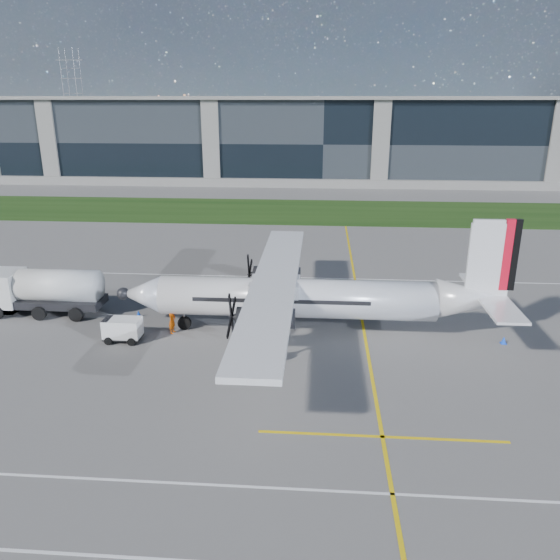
{
  "coord_description": "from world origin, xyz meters",
  "views": [
    {
      "loc": [
        -0.24,
        -28.74,
        15.54
      ],
      "look_at": [
        -2.98,
        7.77,
        3.19
      ],
      "focal_mm": 35.0,
      "sensor_mm": 36.0,
      "label": 1
    }
  ],
  "objects_px": {
    "fuel_tanker_truck": "(35,291)",
    "ground_crew_person": "(172,319)",
    "turboprop_aircraft": "(311,277)",
    "safety_cone_nose_port": "(126,333)",
    "safety_cone_fwd": "(113,321)",
    "baggage_tug": "(123,330)",
    "safety_cone_tail": "(504,340)",
    "safety_cone_nose_stbd": "(139,314)",
    "pylon_west": "(74,98)"
  },
  "relations": [
    {
      "from": "fuel_tanker_truck",
      "to": "ground_crew_person",
      "type": "bearing_deg",
      "value": -14.29
    },
    {
      "from": "turboprop_aircraft",
      "to": "baggage_tug",
      "type": "bearing_deg",
      "value": -170.17
    },
    {
      "from": "safety_cone_tail",
      "to": "fuel_tanker_truck",
      "type": "bearing_deg",
      "value": 175.02
    },
    {
      "from": "pylon_west",
      "to": "safety_cone_nose_port",
      "type": "relative_size",
      "value": 60.0
    },
    {
      "from": "safety_cone_fwd",
      "to": "safety_cone_tail",
      "type": "distance_m",
      "value": 27.03
    },
    {
      "from": "fuel_tanker_truck",
      "to": "ground_crew_person",
      "type": "xyz_separation_m",
      "value": [
        11.1,
        -2.83,
        -0.67
      ]
    },
    {
      "from": "fuel_tanker_truck",
      "to": "safety_cone_nose_stbd",
      "type": "distance_m",
      "value": 7.97
    },
    {
      "from": "safety_cone_fwd",
      "to": "safety_cone_tail",
      "type": "relative_size",
      "value": 1.0
    },
    {
      "from": "pylon_west",
      "to": "fuel_tanker_truck",
      "type": "bearing_deg",
      "value": -67.54
    },
    {
      "from": "turboprop_aircraft",
      "to": "baggage_tug",
      "type": "height_order",
      "value": "turboprop_aircraft"
    },
    {
      "from": "safety_cone_nose_stbd",
      "to": "baggage_tug",
      "type": "bearing_deg",
      "value": -85.6
    },
    {
      "from": "pylon_west",
      "to": "ground_crew_person",
      "type": "xyz_separation_m",
      "value": [
        69.76,
        -144.75,
        -13.95
      ]
    },
    {
      "from": "ground_crew_person",
      "to": "safety_cone_fwd",
      "type": "height_order",
      "value": "ground_crew_person"
    },
    {
      "from": "baggage_tug",
      "to": "safety_cone_tail",
      "type": "xyz_separation_m",
      "value": [
        25.27,
        1.41,
        -0.53
      ]
    },
    {
      "from": "fuel_tanker_truck",
      "to": "pylon_west",
      "type": "bearing_deg",
      "value": 112.46
    },
    {
      "from": "safety_cone_nose_port",
      "to": "pylon_west",
      "type": "bearing_deg",
      "value": 114.63
    },
    {
      "from": "turboprop_aircraft",
      "to": "fuel_tanker_truck",
      "type": "bearing_deg",
      "value": 174.0
    },
    {
      "from": "safety_cone_nose_stbd",
      "to": "safety_cone_tail",
      "type": "distance_m",
      "value": 25.74
    },
    {
      "from": "baggage_tug",
      "to": "ground_crew_person",
      "type": "bearing_deg",
      "value": 26.84
    },
    {
      "from": "safety_cone_fwd",
      "to": "safety_cone_tail",
      "type": "height_order",
      "value": "same"
    },
    {
      "from": "ground_crew_person",
      "to": "baggage_tug",
      "type": "bearing_deg",
      "value": 126.38
    },
    {
      "from": "baggage_tug",
      "to": "safety_cone_nose_stbd",
      "type": "height_order",
      "value": "baggage_tug"
    },
    {
      "from": "turboprop_aircraft",
      "to": "safety_cone_nose_stbd",
      "type": "bearing_deg",
      "value": 171.2
    },
    {
      "from": "turboprop_aircraft",
      "to": "safety_cone_fwd",
      "type": "height_order",
      "value": "turboprop_aircraft"
    },
    {
      "from": "turboprop_aircraft",
      "to": "fuel_tanker_truck",
      "type": "relative_size",
      "value": 2.99
    },
    {
      "from": "fuel_tanker_truck",
      "to": "safety_cone_fwd",
      "type": "height_order",
      "value": "fuel_tanker_truck"
    },
    {
      "from": "fuel_tanker_truck",
      "to": "safety_cone_fwd",
      "type": "xyz_separation_m",
      "value": [
        6.42,
        -1.64,
        -1.47
      ]
    },
    {
      "from": "turboprop_aircraft",
      "to": "safety_cone_tail",
      "type": "relative_size",
      "value": 54.89
    },
    {
      "from": "fuel_tanker_truck",
      "to": "baggage_tug",
      "type": "height_order",
      "value": "fuel_tanker_truck"
    },
    {
      "from": "baggage_tug",
      "to": "ground_crew_person",
      "type": "xyz_separation_m",
      "value": [
        2.96,
        1.5,
        0.28
      ]
    },
    {
      "from": "fuel_tanker_truck",
      "to": "safety_cone_nose_stbd",
      "type": "relative_size",
      "value": 18.38
    },
    {
      "from": "pylon_west",
      "to": "safety_cone_fwd",
      "type": "distance_m",
      "value": 158.31
    },
    {
      "from": "safety_cone_nose_port",
      "to": "safety_cone_nose_stbd",
      "type": "bearing_deg",
      "value": 94.43
    },
    {
      "from": "baggage_tug",
      "to": "turboprop_aircraft",
      "type": "bearing_deg",
      "value": 9.83
    },
    {
      "from": "pylon_west",
      "to": "safety_cone_tail",
      "type": "relative_size",
      "value": 60.0
    },
    {
      "from": "baggage_tug",
      "to": "safety_cone_nose_port",
      "type": "bearing_deg",
      "value": 94.28
    },
    {
      "from": "turboprop_aircraft",
      "to": "safety_cone_nose_port",
      "type": "height_order",
      "value": "turboprop_aircraft"
    },
    {
      "from": "fuel_tanker_truck",
      "to": "safety_cone_tail",
      "type": "relative_size",
      "value": 18.38
    },
    {
      "from": "turboprop_aircraft",
      "to": "ground_crew_person",
      "type": "distance_m",
      "value": 10.01
    },
    {
      "from": "safety_cone_nose_stbd",
      "to": "safety_cone_nose_port",
      "type": "relative_size",
      "value": 1.0
    },
    {
      "from": "pylon_west",
      "to": "safety_cone_nose_stbd",
      "type": "distance_m",
      "value": 157.58
    },
    {
      "from": "fuel_tanker_truck",
      "to": "safety_cone_fwd",
      "type": "bearing_deg",
      "value": -14.37
    },
    {
      "from": "turboprop_aircraft",
      "to": "ground_crew_person",
      "type": "relative_size",
      "value": 13.01
    },
    {
      "from": "turboprop_aircraft",
      "to": "safety_cone_fwd",
      "type": "relative_size",
      "value": 54.89
    },
    {
      "from": "fuel_tanker_truck",
      "to": "safety_cone_nose_port",
      "type": "bearing_deg",
      "value": -24.36
    },
    {
      "from": "safety_cone_fwd",
      "to": "safety_cone_nose_stbd",
      "type": "distance_m",
      "value": 2.03
    },
    {
      "from": "fuel_tanker_truck",
      "to": "baggage_tug",
      "type": "relative_size",
      "value": 3.55
    },
    {
      "from": "baggage_tug",
      "to": "safety_cone_nose_stbd",
      "type": "xyz_separation_m",
      "value": [
        -0.32,
        4.14,
        -0.53
      ]
    },
    {
      "from": "ground_crew_person",
      "to": "safety_cone_nose_stbd",
      "type": "xyz_separation_m",
      "value": [
        -3.28,
        2.64,
        -0.8
      ]
    },
    {
      "from": "fuel_tanker_truck",
      "to": "safety_cone_nose_port",
      "type": "height_order",
      "value": "fuel_tanker_truck"
    }
  ]
}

